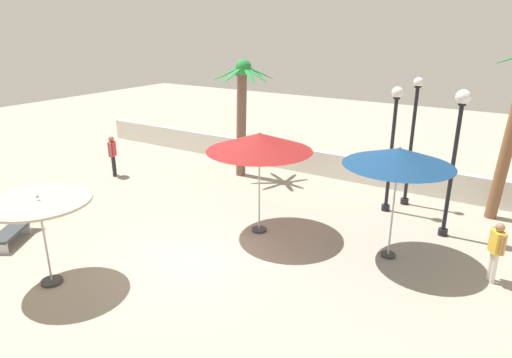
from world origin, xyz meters
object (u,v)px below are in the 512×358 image
object	(u,v)px
guest_1	(112,152)
patio_umbrella_1	(39,207)
patio_umbrella_0	(399,157)
palm_tree_1	(242,105)
lounge_chair_0	(13,228)
lamp_post_0	(456,143)
patio_umbrella_2	(259,142)
guest_0	(496,247)
lamp_post_1	(412,137)
lamp_post_2	(393,138)

from	to	relation	value
guest_1	patio_umbrella_1	bearing A→B (deg)	-51.20
guest_1	patio_umbrella_0	bearing A→B (deg)	-3.33
palm_tree_1	lounge_chair_0	distance (m)	9.34
lamp_post_0	patio_umbrella_2	bearing A→B (deg)	-150.46
guest_0	guest_1	size ratio (longest dim) A/B	0.92
lamp_post_0	guest_0	bearing A→B (deg)	-53.82
lamp_post_1	guest_0	size ratio (longest dim) A/B	2.81
lamp_post_1	lamp_post_2	bearing A→B (deg)	-112.43
guest_0	patio_umbrella_2	bearing A→B (deg)	-174.02
patio_umbrella_2	lamp_post_1	xyz separation A→B (m)	(3.21, 4.68, -0.37)
palm_tree_1	lamp_post_0	xyz separation A→B (m)	(8.36, -1.48, -0.12)
lounge_chair_0	guest_0	bearing A→B (deg)	22.53
guest_0	guest_1	bearing A→B (deg)	177.70
lamp_post_2	guest_1	size ratio (longest dim) A/B	2.46
lamp_post_0	lamp_post_2	size ratio (longest dim) A/B	1.04
palm_tree_1	guest_1	bearing A→B (deg)	-146.64
palm_tree_1	lamp_post_1	world-z (taller)	palm_tree_1
patio_umbrella_0	guest_1	xyz separation A→B (m)	(-11.90, 0.69, -1.81)
patio_umbrella_0	lamp_post_1	world-z (taller)	lamp_post_1
patio_umbrella_1	lounge_chair_0	distance (m)	3.59
patio_umbrella_1	guest_1	world-z (taller)	patio_umbrella_1
patio_umbrella_0	patio_umbrella_1	distance (m)	8.88
patio_umbrella_0	palm_tree_1	bearing A→B (deg)	153.41
patio_umbrella_2	lamp_post_1	world-z (taller)	lamp_post_1
palm_tree_1	guest_1	world-z (taller)	palm_tree_1
guest_0	guest_1	xyz separation A→B (m)	(-14.43, 0.58, 0.09)
patio_umbrella_1	guest_0	xyz separation A→B (m)	(9.19, 5.94, -1.10)
patio_umbrella_0	palm_tree_1	world-z (taller)	palm_tree_1
lamp_post_0	guest_1	bearing A→B (deg)	-173.32
lounge_chair_0	guest_0	distance (m)	13.28
lamp_post_0	lounge_chair_0	size ratio (longest dim) A/B	2.33
patio_umbrella_1	lamp_post_0	distance (m)	11.13
lamp_post_2	guest_0	distance (m)	4.98
lamp_post_0	guest_0	world-z (taller)	lamp_post_0
guest_1	guest_0	bearing A→B (deg)	-2.30
patio_umbrella_2	guest_0	world-z (taller)	patio_umbrella_2
patio_umbrella_0	patio_umbrella_2	world-z (taller)	patio_umbrella_2
patio_umbrella_2	guest_1	world-z (taller)	patio_umbrella_2
patio_umbrella_2	lamp_post_0	size ratio (longest dim) A/B	0.72
patio_umbrella_2	lounge_chair_0	xyz separation A→B (m)	(-5.85, -4.41, -2.45)
palm_tree_1	lounge_chair_0	world-z (taller)	palm_tree_1
patio_umbrella_2	lamp_post_0	xyz separation A→B (m)	(4.88, 2.76, 0.05)
lamp_post_2	guest_1	bearing A→B (deg)	-167.13
guest_0	patio_umbrella_1	bearing A→B (deg)	-147.10
palm_tree_1	lounge_chair_0	xyz separation A→B (m)	(-2.36, -8.65, -2.62)
lamp_post_2	guest_0	size ratio (longest dim) A/B	2.67
patio_umbrella_0	guest_0	xyz separation A→B (m)	(2.54, 0.11, -1.91)
patio_umbrella_0	lounge_chair_0	world-z (taller)	patio_umbrella_0
patio_umbrella_1	lamp_post_2	world-z (taller)	lamp_post_2
lamp_post_1	palm_tree_1	bearing A→B (deg)	-176.25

